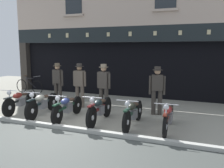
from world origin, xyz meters
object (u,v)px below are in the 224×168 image
at_px(salesman_right, 104,85).
at_px(assistant_far_right, 157,88).
at_px(advert_board_near, 74,61).
at_px(advert_board_far, 53,62).
at_px(motorcycle_center_right, 133,113).
at_px(salesman_left, 58,81).
at_px(shopkeeper_center, 80,83).
at_px(motorcycle_right, 168,116).
at_px(motorcycle_left, 42,103).
at_px(leaning_bicycle, 29,86).
at_px(motorcycle_center_left, 67,107).
at_px(motorcycle_center, 100,109).
at_px(motorcycle_far_left, 20,101).

height_order(salesman_right, assistant_far_right, salesman_right).
distance_m(advert_board_near, advert_board_far, 1.30).
height_order(motorcycle_center_right, salesman_left, salesman_left).
bearing_deg(advert_board_near, shopkeeper_center, -55.77).
bearing_deg(motorcycle_right, motorcycle_left, -1.25).
bearing_deg(motorcycle_left, assistant_far_right, -163.06).
bearing_deg(motorcycle_center_right, advert_board_far, -38.15).
xyz_separation_m(motorcycle_right, leaning_bicycle, (-7.63, 3.22, -0.04)).
height_order(motorcycle_center_left, assistant_far_right, assistant_far_right).
height_order(motorcycle_center, salesman_right, salesman_right).
relative_size(assistant_far_right, advert_board_far, 1.87).
xyz_separation_m(motorcycle_far_left, motorcycle_center_left, (2.08, -0.13, -0.00)).
relative_size(assistant_far_right, leaning_bicycle, 0.95).
relative_size(motorcycle_far_left, assistant_far_right, 1.16).
xyz_separation_m(motorcycle_center, advert_board_near, (-3.49, 4.36, 1.24)).
bearing_deg(shopkeeper_center, motorcycle_center, 135.51).
bearing_deg(motorcycle_center, advert_board_far, -45.98).
distance_m(motorcycle_center_right, leaning_bicycle, 7.37).
relative_size(salesman_left, salesman_right, 0.97).
bearing_deg(advert_board_far, shopkeeper_center, -41.33).
xyz_separation_m(motorcycle_center, motorcycle_center_right, (1.08, -0.00, -0.01)).
bearing_deg(motorcycle_far_left, advert_board_far, -77.16).
bearing_deg(motorcycle_right, advert_board_near, -39.64).
bearing_deg(leaning_bicycle, motorcycle_right, 70.84).
bearing_deg(advert_board_far, motorcycle_right, -32.13).
bearing_deg(motorcycle_left, salesman_right, -148.58).
bearing_deg(motorcycle_center, salesman_right, -75.20).
distance_m(motorcycle_left, leaning_bicycle, 4.69).
height_order(motorcycle_far_left, motorcycle_center, motorcycle_center).
bearing_deg(motorcycle_left, advert_board_far, -65.60).
bearing_deg(motorcycle_far_left, salesman_right, -163.03).
distance_m(motorcycle_left, motorcycle_center, 2.16).
relative_size(motorcycle_center, advert_board_far, 2.26).
distance_m(motorcycle_center_left, salesman_right, 1.64).
bearing_deg(salesman_left, advert_board_far, -46.14).
relative_size(shopkeeper_center, assistant_far_right, 1.02).
bearing_deg(leaning_bicycle, advert_board_near, 122.18).
height_order(motorcycle_far_left, advert_board_far, advert_board_far).
distance_m(motorcycle_left, salesman_left, 2.07).
relative_size(salesman_left, leaning_bicycle, 0.96).
bearing_deg(assistant_far_right, salesman_left, -16.73).
xyz_separation_m(motorcycle_left, motorcycle_center_left, (1.03, -0.04, -0.02)).
height_order(motorcycle_center, leaning_bicycle, motorcycle_center).
bearing_deg(assistant_far_right, advert_board_far, -36.57).
bearing_deg(advert_board_near, motorcycle_center_left, -61.97).
relative_size(motorcycle_center_right, assistant_far_right, 1.18).
bearing_deg(advert_board_far, salesman_left, -51.46).
distance_m(motorcycle_right, shopkeeper_center, 3.99).
height_order(salesman_right, advert_board_near, advert_board_near).
bearing_deg(leaning_bicycle, motorcycle_left, 49.54).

